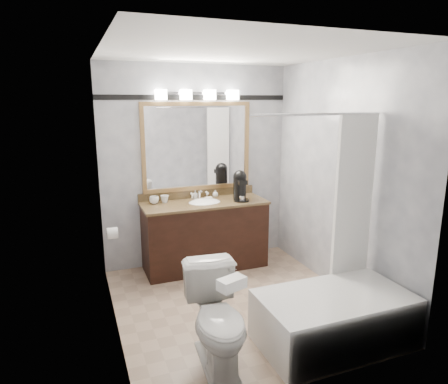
# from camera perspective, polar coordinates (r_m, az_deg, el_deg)

# --- Properties ---
(room) EXTENTS (2.42, 2.62, 2.52)m
(room) POSITION_cam_1_polar(r_m,az_deg,el_deg) (3.87, 1.85, 0.80)
(room) COLOR tan
(room) RESTS_ON ground
(vanity) EXTENTS (1.53, 0.58, 0.97)m
(vanity) POSITION_cam_1_polar(r_m,az_deg,el_deg) (5.01, -2.76, -5.95)
(vanity) COLOR black
(vanity) RESTS_ON ground
(mirror) EXTENTS (1.40, 0.04, 1.10)m
(mirror) POSITION_cam_1_polar(r_m,az_deg,el_deg) (5.02, -3.85, 6.48)
(mirror) COLOR #AA804D
(mirror) RESTS_ON room
(vanity_light_bar) EXTENTS (1.02, 0.14, 0.12)m
(vanity_light_bar) POSITION_cam_1_polar(r_m,az_deg,el_deg) (4.94, -3.77, 13.72)
(vanity_light_bar) COLOR silver
(vanity_light_bar) RESTS_ON room
(accent_stripe) EXTENTS (2.40, 0.01, 0.06)m
(accent_stripe) POSITION_cam_1_polar(r_m,az_deg,el_deg) (5.00, -4.00, 13.33)
(accent_stripe) COLOR black
(accent_stripe) RESTS_ON room
(bathtub) EXTENTS (1.30, 0.75, 1.96)m
(bathtub) POSITION_cam_1_polar(r_m,az_deg,el_deg) (3.74, 15.54, -16.05)
(bathtub) COLOR white
(bathtub) RESTS_ON ground
(tp_roll) EXTENTS (0.11, 0.12, 0.12)m
(tp_roll) POSITION_cam_1_polar(r_m,az_deg,el_deg) (4.38, -15.66, -5.69)
(tp_roll) COLOR white
(tp_roll) RESTS_ON room
(toilet) EXTENTS (0.51, 0.81, 0.78)m
(toilet) POSITION_cam_1_polar(r_m,az_deg,el_deg) (3.28, -0.86, -17.73)
(toilet) COLOR white
(toilet) RESTS_ON ground
(tissue_box) EXTENTS (0.22, 0.16, 0.08)m
(tissue_box) POSITION_cam_1_polar(r_m,az_deg,el_deg) (2.84, 1.11, -12.94)
(tissue_box) COLOR white
(tissue_box) RESTS_ON toilet
(coffee_maker) EXTENTS (0.19, 0.25, 0.38)m
(coffee_maker) POSITION_cam_1_polar(r_m,az_deg,el_deg) (4.94, 2.30, 1.02)
(coffee_maker) COLOR black
(coffee_maker) RESTS_ON vanity
(cup_left) EXTENTS (0.12, 0.12, 0.09)m
(cup_left) POSITION_cam_1_polar(r_m,az_deg,el_deg) (4.88, -9.95, -1.13)
(cup_left) COLOR white
(cup_left) RESTS_ON vanity
(cup_right) EXTENTS (0.11, 0.11, 0.09)m
(cup_right) POSITION_cam_1_polar(r_m,az_deg,el_deg) (4.90, -8.48, -0.99)
(cup_right) COLOR white
(cup_right) RESTS_ON vanity
(soap_bottle_a) EXTENTS (0.05, 0.05, 0.10)m
(soap_bottle_a) POSITION_cam_1_polar(r_m,az_deg,el_deg) (5.06, -4.13, -0.36)
(soap_bottle_a) COLOR white
(soap_bottle_a) RESTS_ON vanity
(soap_bottle_b) EXTENTS (0.07, 0.07, 0.09)m
(soap_bottle_b) POSITION_cam_1_polar(r_m,az_deg,el_deg) (5.14, -1.25, -0.21)
(soap_bottle_b) COLOR white
(soap_bottle_b) RESTS_ON vanity
(soap_bar) EXTENTS (0.09, 0.06, 0.03)m
(soap_bar) POSITION_cam_1_polar(r_m,az_deg,el_deg) (5.03, -2.21, -0.87)
(soap_bar) COLOR beige
(soap_bar) RESTS_ON vanity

